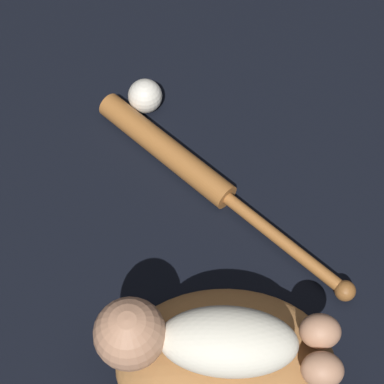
% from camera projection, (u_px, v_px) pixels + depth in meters
% --- Properties ---
extents(ground_plane, '(6.00, 6.00, 0.00)m').
position_uv_depth(ground_plane, '(211.00, 350.00, 1.04)').
color(ground_plane, black).
extents(baseball_glove, '(0.39, 0.34, 0.10)m').
position_uv_depth(baseball_glove, '(226.00, 375.00, 0.97)').
color(baseball_glove, '#A8703D').
rests_on(baseball_glove, ground).
extents(baby_figure, '(0.35, 0.21, 0.10)m').
position_uv_depth(baby_figure, '(203.00, 340.00, 0.90)').
color(baby_figure, silver).
rests_on(baby_figure, baseball_glove).
extents(baseball_bat, '(0.33, 0.54, 0.05)m').
position_uv_depth(baseball_bat, '(187.00, 166.00, 1.21)').
color(baseball_bat, '#9E602D').
rests_on(baseball_bat, ground).
extents(baseball, '(0.07, 0.07, 0.07)m').
position_uv_depth(baseball, '(145.00, 96.00, 1.29)').
color(baseball, silver).
rests_on(baseball, ground).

